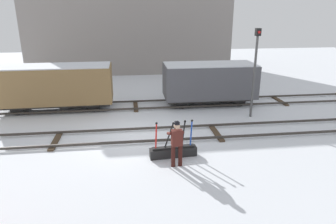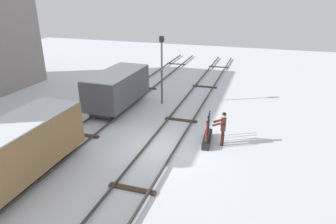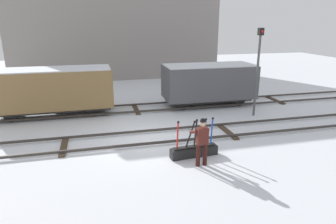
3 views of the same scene
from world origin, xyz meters
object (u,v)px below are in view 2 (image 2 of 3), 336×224
Objects in this scene: rail_worker at (223,127)px; freight_car_near_switch at (118,88)px; switch_lever_frame at (207,138)px; signal_post at (162,64)px; freight_car_far_end at (16,150)px.

freight_car_near_switch reaches higher than rail_worker.
signal_post is at bearing 35.87° from switch_lever_frame.
signal_post is (4.68, 4.75, 1.73)m from rail_worker.
rail_worker is (0.01, -0.73, 0.72)m from switch_lever_frame.
signal_post is 0.73× the size of freight_car_far_end.
freight_car_near_switch is (3.03, 7.19, 0.42)m from rail_worker.
signal_post reaches higher than switch_lever_frame.
freight_car_far_end is (-5.61, 7.19, 0.46)m from rail_worker.
signal_post is 3.22m from freight_car_near_switch.
signal_post is 10.65m from freight_car_far_end.
signal_post is at bearing 40.71° from rail_worker.
signal_post reaches higher than freight_car_far_end.
signal_post reaches higher than rail_worker.
rail_worker is 0.33× the size of freight_car_near_switch.
freight_car_far_end reaches higher than freight_car_near_switch.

